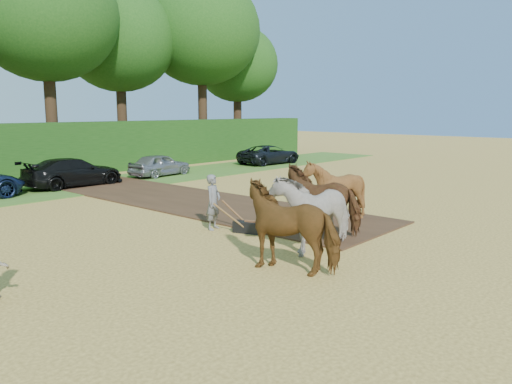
{
  "coord_description": "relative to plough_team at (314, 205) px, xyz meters",
  "views": [
    {
      "loc": [
        -11.79,
        -8.22,
        3.69
      ],
      "look_at": [
        -1.38,
        0.97,
        1.4
      ],
      "focal_mm": 35.0,
      "sensor_mm": 36.0,
      "label": 1
    }
  ],
  "objects": [
    {
      "name": "ground",
      "position": [
        0.25,
        0.24,
        -1.03
      ],
      "size": [
        120.0,
        120.0,
        0.0
      ],
      "primitive_type": "plane",
      "color": "gold",
      "rests_on": "ground"
    },
    {
      "name": "parked_cars",
      "position": [
        -0.96,
        14.42,
        -0.33
      ],
      "size": [
        34.28,
        3.07,
        1.47
      ],
      "color": "silver",
      "rests_on": "ground"
    },
    {
      "name": "grass_verge",
      "position": [
        0.25,
        14.24,
        -1.01
      ],
      "size": [
        50.0,
        5.0,
        0.03
      ],
      "primitive_type": "cube",
      "color": "#38601E",
      "rests_on": "ground"
    },
    {
      "name": "plough_team",
      "position": [
        0.0,
        0.0,
        0.0
      ],
      "size": [
        6.91,
        5.81,
        2.07
      ],
      "color": "brown",
      "rests_on": "ground"
    },
    {
      "name": "hedgerow",
      "position": [
        0.25,
        18.74,
        0.47
      ],
      "size": [
        46.0,
        1.6,
        3.0
      ],
      "primitive_type": "cube",
      "color": "#14380F",
      "rests_on": "ground"
    },
    {
      "name": "earth_strip",
      "position": [
        1.75,
        7.24,
        -1.0
      ],
      "size": [
        4.5,
        17.0,
        0.05
      ],
      "primitive_type": "cube",
      "color": "#472D1C",
      "rests_on": "ground"
    }
  ]
}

